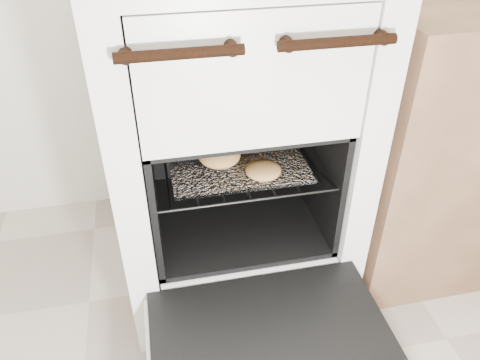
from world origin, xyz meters
name	(u,v)px	position (x,y,z in m)	size (l,w,h in m)	color
stove	(229,135)	(0.13, 1.15, 0.47)	(0.63, 0.70, 0.97)	silver
oven_door	(274,350)	(0.13, 0.62, 0.21)	(0.57, 0.44, 0.04)	black
oven_rack	(234,155)	(0.13, 1.08, 0.45)	(0.46, 0.44, 0.01)	black
foil_sheet	(235,157)	(0.13, 1.06, 0.45)	(0.36, 0.31, 0.01)	white
baked_rolls	(236,143)	(0.14, 1.08, 0.48)	(0.26, 0.35, 0.06)	#B9844A
counter	(471,132)	(0.89, 1.11, 0.42)	(0.83, 0.56, 0.83)	brown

